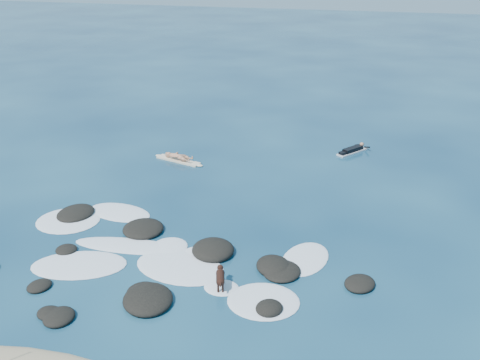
% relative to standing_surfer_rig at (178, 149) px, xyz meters
% --- Properties ---
extents(ground, '(160.00, 160.00, 0.00)m').
position_rel_standing_surfer_rig_xyz_m(ground, '(2.39, -7.40, -0.64)').
color(ground, '#0A2642').
rests_on(ground, ground).
extents(reef_rocks, '(12.84, 7.08, 0.53)m').
position_rel_standing_surfer_rig_xyz_m(reef_rocks, '(3.16, -8.68, -0.54)').
color(reef_rocks, black).
rests_on(reef_rocks, ground).
extents(breaking_foam, '(11.51, 6.10, 0.12)m').
position_rel_standing_surfer_rig_xyz_m(breaking_foam, '(2.40, -8.16, -0.63)').
color(breaking_foam, white).
rests_on(breaking_foam, ground).
extents(standing_surfer_rig, '(2.82, 1.12, 1.63)m').
position_rel_standing_surfer_rig_xyz_m(standing_surfer_rig, '(0.00, 0.00, 0.00)').
color(standing_surfer_rig, beige).
rests_on(standing_surfer_rig, ground).
extents(paddling_surfer_rig, '(1.60, 1.98, 0.38)m').
position_rel_standing_surfer_rig_xyz_m(paddling_surfer_rig, '(8.09, 3.59, -0.51)').
color(paddling_surfer_rig, silver).
rests_on(paddling_surfer_rig, ground).
extents(dog, '(0.47, 1.01, 0.66)m').
position_rel_standing_surfer_rig_xyz_m(dog, '(5.23, -9.61, -0.20)').
color(dog, black).
rests_on(dog, ground).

